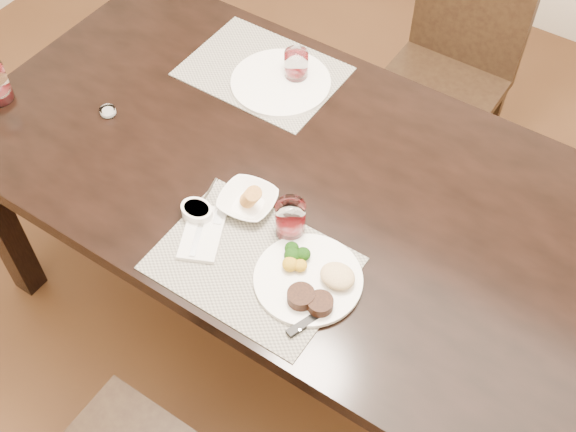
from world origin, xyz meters
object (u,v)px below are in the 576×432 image
Objects in this scene: dinner_plate at (312,280)px; cracker_bowl at (248,201)px; wine_glass_near at (290,220)px; chair_far at (451,62)px; far_plate at (281,82)px; steak_knife at (312,315)px.

cracker_bowl is at bearing 166.77° from dinner_plate.
dinner_plate is 1.62× the size of cracker_bowl.
cracker_bowl is 1.57× the size of wine_glass_near.
cracker_bowl is at bearing -94.91° from chair_far.
far_plate is (-0.29, -0.67, 0.26)m from chair_far.
steak_knife is at bearing -48.00° from dinner_plate.
far_plate is (-0.19, 0.43, -0.01)m from cracker_bowl.
chair_far reaches higher than cracker_bowl.
wine_glass_near reaches higher than dinner_plate.
chair_far is 8.73× the size of wine_glass_near.
dinner_plate is at bearing 143.37° from steak_knife.
cracker_bowl is (-0.27, 0.11, 0.00)m from dinner_plate.
steak_knife is at bearing -30.50° from cracker_bowl.
dinner_plate is 0.17m from wine_glass_near.
chair_far reaches higher than steak_knife.
cracker_bowl is at bearing 176.08° from wine_glass_near.
chair_far is 5.57× the size of cracker_bowl.
steak_knife is at bearing -50.80° from far_plate.
cracker_bowl is 0.47m from far_plate.
far_plate is at bearing 139.31° from dinner_plate.
wine_glass_near is 0.35× the size of far_plate.
steak_knife is (0.22, -1.29, 0.26)m from chair_far.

